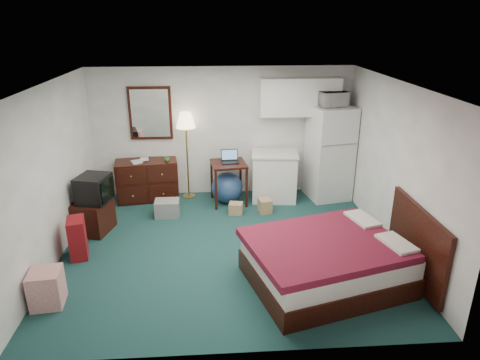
{
  "coord_description": "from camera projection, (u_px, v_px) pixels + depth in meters",
  "views": [
    {
      "loc": [
        -0.21,
        -5.84,
        3.35
      ],
      "look_at": [
        0.2,
        0.17,
        1.04
      ],
      "focal_mm": 32.0,
      "sensor_mm": 36.0,
      "label": 1
    }
  ],
  "objects": [
    {
      "name": "floor",
      "position": [
        228.0,
        247.0,
        6.65
      ],
      "size": [
        5.0,
        4.5,
        0.01
      ],
      "primitive_type": "cube",
      "color": "#143C3A",
      "rests_on": "ground"
    },
    {
      "name": "ceiling",
      "position": [
        226.0,
        84.0,
        5.75
      ],
      "size": [
        5.0,
        4.5,
        0.01
      ],
      "primitive_type": "cube",
      "color": "silver",
      "rests_on": "walls"
    },
    {
      "name": "walls",
      "position": [
        227.0,
        171.0,
        6.2
      ],
      "size": [
        5.01,
        4.51,
        2.5
      ],
      "color": "silver",
      "rests_on": "floor"
    },
    {
      "name": "mirror",
      "position": [
        150.0,
        113.0,
        8.04
      ],
      "size": [
        0.8,
        0.06,
        1.0
      ],
      "primitive_type": null,
      "color": "white",
      "rests_on": "walls"
    },
    {
      "name": "upper_cabinets",
      "position": [
        300.0,
        97.0,
        7.98
      ],
      "size": [
        1.5,
        0.35,
        0.7
      ],
      "primitive_type": null,
      "color": "white",
      "rests_on": "walls"
    },
    {
      "name": "headboard",
      "position": [
        417.0,
        243.0,
        5.64
      ],
      "size": [
        0.06,
        1.56,
        1.0
      ],
      "primitive_type": null,
      "color": "black",
      "rests_on": "walls"
    },
    {
      "name": "dresser",
      "position": [
        147.0,
        180.0,
        8.26
      ],
      "size": [
        1.21,
        0.67,
        0.79
      ],
      "primitive_type": null,
      "rotation": [
        0.0,
        0.0,
        0.13
      ],
      "color": "black",
      "rests_on": "floor"
    },
    {
      "name": "floor_lamp",
      "position": [
        187.0,
        156.0,
        8.21
      ],
      "size": [
        0.37,
        0.37,
        1.69
      ],
      "primitive_type": null,
      "rotation": [
        0.0,
        0.0,
        -0.0
      ],
      "color": "tan",
      "rests_on": "floor"
    },
    {
      "name": "desk",
      "position": [
        229.0,
        183.0,
        8.11
      ],
      "size": [
        0.71,
        0.71,
        0.8
      ],
      "primitive_type": null,
      "rotation": [
        0.0,
        0.0,
        0.13
      ],
      "color": "black",
      "rests_on": "floor"
    },
    {
      "name": "exercise_ball",
      "position": [
        227.0,
        188.0,
        8.15
      ],
      "size": [
        0.74,
        0.74,
        0.59
      ],
      "primitive_type": "sphere",
      "rotation": [
        0.0,
        0.0,
        0.3
      ],
      "color": "navy",
      "rests_on": "floor"
    },
    {
      "name": "kitchen_counter",
      "position": [
        274.0,
        177.0,
        8.26
      ],
      "size": [
        0.89,
        0.71,
        0.91
      ],
      "primitive_type": null,
      "rotation": [
        0.0,
        0.0,
        -0.1
      ],
      "color": "white",
      "rests_on": "floor"
    },
    {
      "name": "fridge",
      "position": [
        329.0,
        153.0,
        8.21
      ],
      "size": [
        0.87,
        0.87,
        1.8
      ],
      "primitive_type": null,
      "rotation": [
        0.0,
        0.0,
        0.19
      ],
      "color": "silver",
      "rests_on": "floor"
    },
    {
      "name": "bed",
      "position": [
        326.0,
        262.0,
        5.65
      ],
      "size": [
        2.28,
        1.98,
        0.62
      ],
      "primitive_type": null,
      "rotation": [
        0.0,
        0.0,
        0.28
      ],
      "color": "#4C0918",
      "rests_on": "floor"
    },
    {
      "name": "tv_stand",
      "position": [
        93.0,
        216.0,
        7.05
      ],
      "size": [
        0.67,
        0.7,
        0.53
      ],
      "primitive_type": null,
      "rotation": [
        0.0,
        0.0,
        -0.27
      ],
      "color": "black",
      "rests_on": "floor"
    },
    {
      "name": "suitcase",
      "position": [
        78.0,
        238.0,
        6.28
      ],
      "size": [
        0.32,
        0.42,
        0.61
      ],
      "primitive_type": null,
      "rotation": [
        0.0,
        0.0,
        0.23
      ],
      "color": "#5E1315",
      "rests_on": "floor"
    },
    {
      "name": "retail_box",
      "position": [
        47.0,
        288.0,
        5.25
      ],
      "size": [
        0.41,
        0.41,
        0.47
      ],
      "primitive_type": null,
      "rotation": [
        0.0,
        0.0,
        0.1
      ],
      "color": "silver",
      "rests_on": "floor"
    },
    {
      "name": "file_bin",
      "position": [
        167.0,
        208.0,
        7.63
      ],
      "size": [
        0.43,
        0.32,
        0.3
      ],
      "primitive_type": null,
      "rotation": [
        0.0,
        0.0,
        0.0
      ],
      "color": "gray",
      "rests_on": "floor"
    },
    {
      "name": "cardboard_box_a",
      "position": [
        236.0,
        208.0,
        7.74
      ],
      "size": [
        0.27,
        0.24,
        0.2
      ],
      "primitive_type": null,
      "rotation": [
        0.0,
        0.0,
        -0.18
      ],
      "color": "tan",
      "rests_on": "floor"
    },
    {
      "name": "cardboard_box_b",
      "position": [
        265.0,
        206.0,
        7.8
      ],
      "size": [
        0.26,
        0.29,
        0.25
      ],
      "primitive_type": null,
      "rotation": [
        0.0,
        0.0,
        0.21
      ],
      "color": "tan",
      "rests_on": "floor"
    },
    {
      "name": "laptop",
      "position": [
        230.0,
        157.0,
        7.94
      ],
      "size": [
        0.34,
        0.28,
        0.22
      ],
      "primitive_type": null,
      "rotation": [
        0.0,
        0.0,
        0.07
      ],
      "color": "black",
      "rests_on": "desk"
    },
    {
      "name": "crt_tv",
      "position": [
        94.0,
        189.0,
        6.9
      ],
      "size": [
        0.59,
        0.61,
        0.44
      ],
      "primitive_type": null,
      "rotation": [
        0.0,
        0.0,
        -0.25
      ],
      "color": "black",
      "rests_on": "tv_stand"
    },
    {
      "name": "microwave",
      "position": [
        333.0,
        97.0,
        7.8
      ],
      "size": [
        0.55,
        0.4,
        0.34
      ],
      "primitive_type": "imported",
      "rotation": [
        0.0,
        0.0,
        0.28
      ],
      "color": "silver",
      "rests_on": "fridge"
    },
    {
      "name": "book_a",
      "position": [
        131.0,
        157.0,
        7.95
      ],
      "size": [
        0.17,
        0.09,
        0.24
      ],
      "primitive_type": "imported",
      "rotation": [
        0.0,
        0.0,
        0.4
      ],
      "color": "tan",
      "rests_on": "dresser"
    },
    {
      "name": "book_b",
      "position": [
        140.0,
        155.0,
        8.12
      ],
      "size": [
        0.16,
        0.05,
        0.22
      ],
      "primitive_type": "imported",
      "rotation": [
        0.0,
        0.0,
        0.17
      ],
      "color": "tan",
      "rests_on": "dresser"
    },
    {
      "name": "mug",
      "position": [
        167.0,
        159.0,
        8.07
      ],
      "size": [
        0.14,
        0.12,
        0.11
      ],
      "primitive_type": "imported",
      "rotation": [
        0.0,
        0.0,
        0.37
      ],
      "color": "#3A7D35",
      "rests_on": "dresser"
    }
  ]
}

